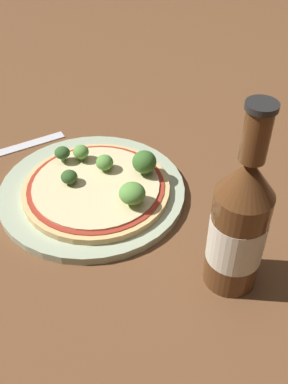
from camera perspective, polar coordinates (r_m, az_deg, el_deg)
name	(u,v)px	position (r m, az deg, el deg)	size (l,w,h in m)	color
ground_plane	(85,189)	(0.67, -7.50, 0.40)	(3.00, 3.00, 0.00)	brown
plate	(92,191)	(0.66, -6.59, 0.10)	(0.27, 0.27, 0.01)	#A3B293
pizza	(96,188)	(0.64, -6.10, 0.54)	(0.21, 0.21, 0.01)	tan
broccoli_floret_0	(105,163)	(0.65, -5.03, 3.74)	(0.03, 0.03, 0.02)	#6B8E51
broccoli_floret_1	(144,162)	(0.64, 0.05, 3.83)	(0.03, 0.03, 0.04)	#6B8E51
broccoli_floret_2	(81,152)	(0.68, -8.01, 5.05)	(0.02, 0.02, 0.02)	#6B8E51
broccoli_floret_3	(67,176)	(0.64, -9.69, 2.05)	(0.02, 0.02, 0.02)	#6B8E51
broccoli_floret_4	(63,153)	(0.68, -10.28, 4.92)	(0.02, 0.02, 0.02)	#6B8E51
broccoli_floret_5	(132,193)	(0.59, -1.51, -0.18)	(0.04, 0.04, 0.03)	#6B8E51
beer_bottle	(239,225)	(0.50, 11.94, -4.11)	(0.06, 0.06, 0.24)	#563319
fork	(7,151)	(0.77, -17.02, 5.05)	(0.07, 0.20, 0.00)	silver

